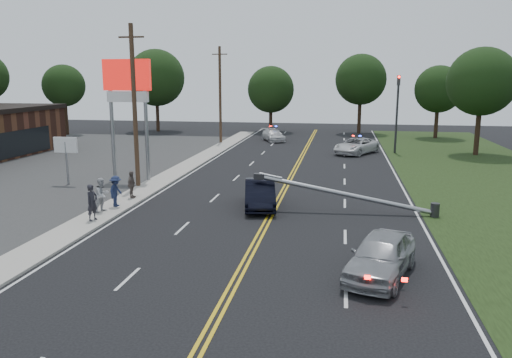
% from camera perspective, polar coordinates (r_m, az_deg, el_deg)
% --- Properties ---
extents(ground, '(120.00, 120.00, 0.00)m').
position_cam_1_polar(ground, '(18.75, -1.34, -9.76)').
color(ground, black).
rests_on(ground, ground).
extents(sidewalk, '(1.80, 70.00, 0.12)m').
position_cam_1_polar(sidewalk, '(30.35, -13.37, -1.67)').
color(sidewalk, '#A29C92').
rests_on(sidewalk, ground).
extents(centerline_yellow, '(0.36, 80.00, 0.00)m').
position_cam_1_polar(centerline_yellow, '(28.18, 2.57, -2.47)').
color(centerline_yellow, gold).
rests_on(centerline_yellow, ground).
extents(pylon_sign, '(3.20, 0.35, 8.00)m').
position_cam_1_polar(pylon_sign, '(34.11, -14.48, 9.77)').
color(pylon_sign, gray).
rests_on(pylon_sign, ground).
extents(small_sign, '(1.60, 0.14, 3.10)m').
position_cam_1_polar(small_sign, '(34.23, -20.90, 3.22)').
color(small_sign, gray).
rests_on(small_sign, ground).
extents(traffic_signal, '(0.28, 0.41, 7.05)m').
position_cam_1_polar(traffic_signal, '(47.47, 15.84, 7.90)').
color(traffic_signal, '#2D2D30').
rests_on(traffic_signal, ground).
extents(fallen_streetlight, '(9.36, 0.44, 1.91)m').
position_cam_1_polar(fallen_streetlight, '(25.84, 11.28, -1.90)').
color(fallen_streetlight, '#2D2D30').
rests_on(fallen_streetlight, ground).
extents(utility_pole_mid, '(1.60, 0.28, 10.00)m').
position_cam_1_polar(utility_pole_mid, '(31.80, -13.72, 8.06)').
color(utility_pole_mid, '#382619').
rests_on(utility_pole_mid, ground).
extents(utility_pole_far, '(1.60, 0.28, 10.00)m').
position_cam_1_polar(utility_pole_far, '(52.70, -4.12, 9.57)').
color(utility_pole_far, '#382619').
rests_on(utility_pole_far, ground).
extents(tree_4, '(5.02, 5.02, 8.43)m').
position_cam_1_polar(tree_4, '(65.31, -21.11, 9.91)').
color(tree_4, black).
rests_on(tree_4, ground).
extents(tree_5, '(7.21, 7.21, 10.46)m').
position_cam_1_polar(tree_5, '(66.31, -11.34, 11.27)').
color(tree_5, black).
rests_on(tree_5, ground).
extents(tree_6, '(5.89, 5.89, 8.33)m').
position_cam_1_polar(tree_6, '(64.26, 1.71, 10.18)').
color(tree_6, black).
rests_on(tree_6, ground).
extents(tree_7, '(6.20, 6.20, 9.74)m').
position_cam_1_polar(tree_7, '(63.65, 11.89, 11.06)').
color(tree_7, black).
rests_on(tree_7, ground).
extents(tree_8, '(5.35, 5.35, 8.25)m').
position_cam_1_polar(tree_8, '(61.09, 20.15, 9.61)').
color(tree_8, black).
rests_on(tree_8, ground).
extents(tree_9, '(5.98, 5.98, 9.49)m').
position_cam_1_polar(tree_9, '(48.71, 24.40, 10.09)').
color(tree_9, black).
rests_on(tree_9, ground).
extents(crashed_sedan, '(2.35, 4.69, 1.48)m').
position_cam_1_polar(crashed_sedan, '(26.56, 0.45, -1.71)').
color(crashed_sedan, black).
rests_on(crashed_sedan, ground).
extents(waiting_sedan, '(3.10, 4.82, 1.53)m').
position_cam_1_polar(waiting_sedan, '(17.98, 14.08, -8.48)').
color(waiting_sedan, '#95979C').
rests_on(waiting_sedan, ground).
extents(emergency_a, '(4.66, 5.70, 1.44)m').
position_cam_1_polar(emergency_a, '(46.48, 11.39, 3.73)').
color(emergency_a, silver).
rests_on(emergency_a, ground).
extents(emergency_b, '(3.43, 4.79, 1.29)m').
position_cam_1_polar(emergency_b, '(54.97, 1.99, 5.02)').
color(emergency_b, silver).
rests_on(emergency_b, ground).
extents(bystander_a, '(0.58, 0.73, 1.75)m').
position_cam_1_polar(bystander_a, '(24.94, -18.22, -2.56)').
color(bystander_a, '#232229').
rests_on(bystander_a, sidewalk).
extents(bystander_b, '(0.88, 1.00, 1.74)m').
position_cam_1_polar(bystander_b, '(26.43, -17.17, -1.74)').
color(bystander_b, '#ADADB2').
rests_on(bystander_b, sidewalk).
extents(bystander_c, '(0.64, 1.08, 1.64)m').
position_cam_1_polar(bystander_c, '(27.31, -15.72, -1.34)').
color(bystander_c, '#1C2546').
rests_on(bystander_c, sidewalk).
extents(bystander_d, '(0.41, 0.92, 1.54)m').
position_cam_1_polar(bystander_d, '(29.02, -14.04, -0.62)').
color(bystander_d, '#63564F').
rests_on(bystander_d, sidewalk).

